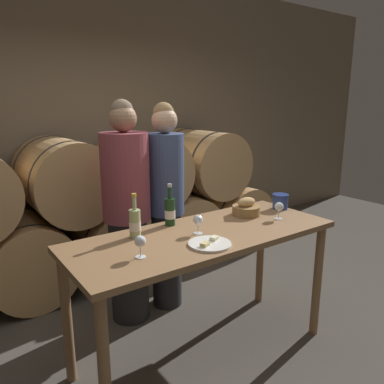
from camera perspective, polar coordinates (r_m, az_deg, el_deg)
name	(u,v)px	position (r m, az deg, el deg)	size (l,w,h in m)	color
ground_plane	(204,354)	(2.95, 1.77, -23.38)	(10.00, 10.00, 0.00)	#4C473F
stone_wall_back	(80,118)	(4.38, -16.67, 10.79)	(10.00, 0.12, 3.20)	#7F705B
barrel_stack	(106,210)	(3.97, -12.91, -2.67)	(4.06, 0.96, 1.46)	tan
tasting_table	(204,249)	(2.55, 1.90, -8.74)	(1.84, 0.72, 0.93)	olive
person_left	(127,213)	(3.02, -9.88, -3.25)	(0.38, 0.38, 1.80)	#232326
person_right	(166,205)	(3.18, -4.01, -1.97)	(0.31, 0.31, 1.77)	#232326
wine_bottle_red	(170,211)	(2.63, -3.38, -2.97)	(0.08, 0.08, 0.30)	#193819
wine_bottle_white	(135,223)	(2.42, -8.69, -4.69)	(0.08, 0.08, 0.29)	#ADBC7F
blue_crock	(280,201)	(3.11, 13.31, -1.31)	(0.13, 0.13, 0.12)	navy
bread_basket	(246,208)	(2.89, 8.25, -2.48)	(0.21, 0.21, 0.14)	olive
cheese_plate	(210,244)	(2.30, 2.71, -7.87)	(0.26, 0.26, 0.04)	white
wine_glass_far_left	(140,242)	(2.11, -7.91, -7.56)	(0.07, 0.07, 0.13)	white
wine_glass_left	(198,221)	(2.46, 0.93, -4.37)	(0.07, 0.07, 0.13)	white
wine_glass_center	(279,207)	(2.83, 13.12, -2.27)	(0.07, 0.07, 0.13)	white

